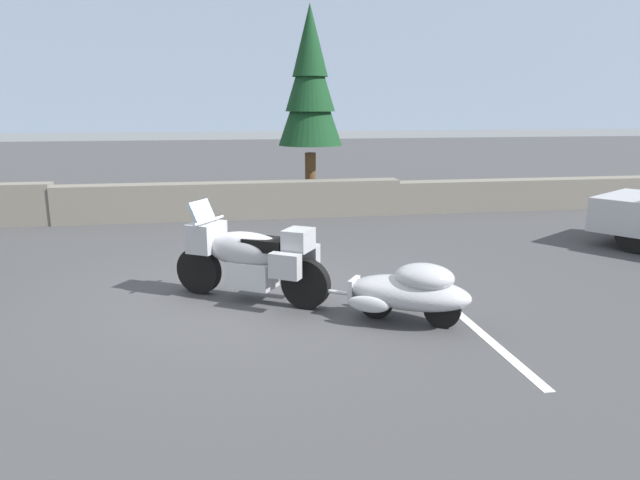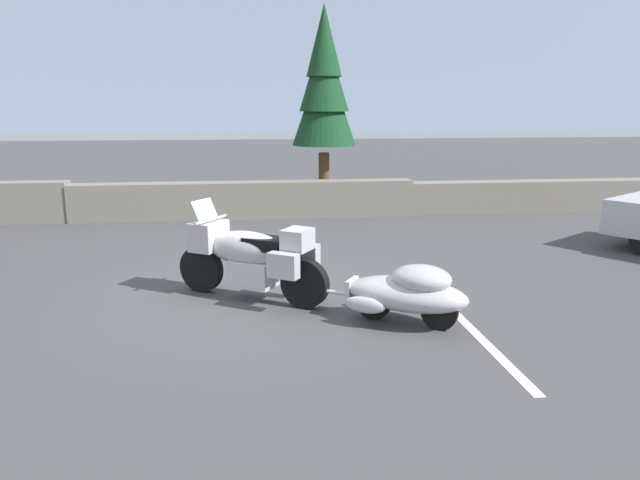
{
  "view_description": "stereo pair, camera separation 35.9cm",
  "coord_description": "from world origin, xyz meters",
  "views": [
    {
      "loc": [
        -0.24,
        -7.79,
        2.58
      ],
      "look_at": [
        1.03,
        -0.36,
        0.85
      ],
      "focal_mm": 32.6,
      "sensor_mm": 36.0,
      "label": 1
    },
    {
      "loc": [
        0.11,
        -7.85,
        2.58
      ],
      "look_at": [
        1.03,
        -0.36,
        0.85
      ],
      "focal_mm": 32.6,
      "sensor_mm": 36.0,
      "label": 2
    }
  ],
  "objects": [
    {
      "name": "parking_stripe_marker",
      "position": [
        2.69,
        -1.5,
        0.0
      ],
      "size": [
        0.12,
        3.6,
        0.01
      ],
      "primitive_type": "cube",
      "color": "silver",
      "rests_on": "ground"
    },
    {
      "name": "pine_tree_tall",
      "position": [
        2.0,
        6.82,
        3.14
      ],
      "size": [
        1.6,
        1.6,
        5.02
      ],
      "color": "brown",
      "rests_on": "ground"
    },
    {
      "name": "stone_guard_wall",
      "position": [
        -0.21,
        5.9,
        0.43
      ],
      "size": [
        24.0,
        0.6,
        0.93
      ],
      "color": "slate",
      "rests_on": "ground"
    },
    {
      "name": "distant_ridgeline",
      "position": [
        0.0,
        95.88,
        8.0
      ],
      "size": [
        240.0,
        80.0,
        16.0
      ],
      "primitive_type": "cube",
      "color": "#8C9EB7",
      "rests_on": "ground"
    },
    {
      "name": "ground_plane",
      "position": [
        0.0,
        0.0,
        0.0
      ],
      "size": [
        80.0,
        80.0,
        0.0
      ],
      "primitive_type": "plane",
      "color": "#424244"
    },
    {
      "name": "car_shaped_trailer",
      "position": [
        1.96,
        -1.35,
        0.41
      ],
      "size": [
        2.06,
        1.48,
        0.76
      ],
      "color": "black",
      "rests_on": "ground"
    },
    {
      "name": "touring_motorcycle",
      "position": [
        0.09,
        -0.17,
        0.62
      ],
      "size": [
        2.03,
        1.46,
        1.33
      ],
      "color": "black",
      "rests_on": "ground"
    }
  ]
}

